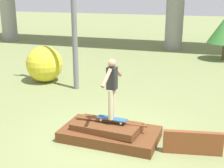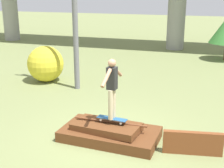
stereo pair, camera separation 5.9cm
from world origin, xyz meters
TOP-DOWN VIEW (x-y plane):
  - ground_plane at (0.00, 0.00)m, footprint 80.00×80.00m
  - scrap_pile at (-0.02, -0.02)m, footprint 2.50×1.42m
  - scrap_plank_loose at (2.05, -0.14)m, footprint 1.36×0.36m
  - skateboard at (0.06, -0.01)m, footprint 0.79×0.27m
  - skater at (0.06, -0.01)m, footprint 0.24×1.16m
  - bush_yellow_flowering at (-4.15, 4.13)m, footprint 1.47×1.47m

SIDE VIEW (x-z plane):
  - ground_plane at x=0.00m, z-range 0.00..0.00m
  - scrap_pile at x=-0.02m, z-range -0.07..0.43m
  - scrap_plank_loose at x=2.05m, z-range 0.00..0.56m
  - skateboard at x=0.06m, z-range 0.53..0.62m
  - bush_yellow_flowering at x=-4.15m, z-range 0.00..1.47m
  - skater at x=0.06m, z-range 0.70..2.21m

